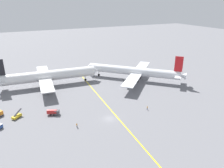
% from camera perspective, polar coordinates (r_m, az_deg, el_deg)
% --- Properties ---
extents(ground_plane, '(600.00, 600.00, 0.00)m').
position_cam_1_polar(ground_plane, '(87.56, -0.72, -9.20)').
color(ground_plane, slate).
extents(taxiway_stripe, '(7.33, 119.83, 0.01)m').
position_cam_1_polar(taxiway_stripe, '(96.99, -1.09, -5.99)').
color(taxiway_stripe, yellow).
rests_on(taxiway_stripe, ground).
extents(airliner_at_gate_left, '(56.63, 45.57, 17.03)m').
position_cam_1_polar(airliner_at_gate_left, '(124.08, -16.57, 2.12)').
color(airliner_at_gate_left, white).
rests_on(airliner_at_gate_left, ground).
extents(airliner_being_pushed, '(47.15, 46.56, 16.29)m').
position_cam_1_polar(airliner_being_pushed, '(128.37, 5.84, 3.37)').
color(airliner_being_pushed, white).
rests_on(airliner_being_pushed, ground).
extents(pushback_tug, '(7.49, 7.41, 2.91)m').
position_cam_1_polar(pushback_tug, '(141.22, -8.29, 3.19)').
color(pushback_tug, white).
rests_on(pushback_tug, ground).
extents(gse_belt_loader_portside, '(4.47, 4.24, 3.02)m').
position_cam_1_polar(gse_belt_loader_portside, '(95.84, -23.98, -7.79)').
color(gse_belt_loader_portside, gold).
rests_on(gse_belt_loader_portside, ground).
extents(gse_fuel_bowser_stubby, '(5.23, 3.79, 2.40)m').
position_cam_1_polar(gse_fuel_bowser_stubby, '(92.96, -15.32, -7.16)').
color(gse_fuel_bowser_stubby, red).
rests_on(gse_fuel_bowser_stubby, ground).
extents(ground_crew_ramp_agent_by_cones, '(0.36, 0.36, 1.69)m').
position_cam_1_polar(ground_crew_ramp_agent_by_cones, '(95.13, 9.35, -6.28)').
color(ground_crew_ramp_agent_by_cones, '#2D3351').
rests_on(ground_crew_ramp_agent_by_cones, ground).
extents(ground_crew_wing_walker_right, '(0.48, 0.36, 1.74)m').
position_cam_1_polar(ground_crew_wing_walker_right, '(82.75, -9.31, -10.75)').
color(ground_crew_wing_walker_right, black).
rests_on(ground_crew_wing_walker_right, ground).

